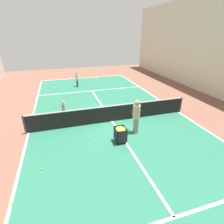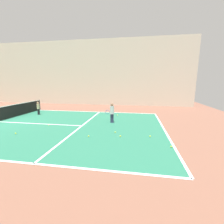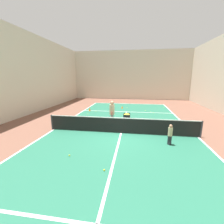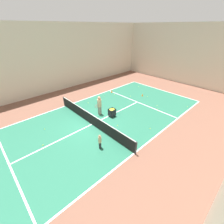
# 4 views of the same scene
# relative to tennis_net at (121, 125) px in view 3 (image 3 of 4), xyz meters

# --- Properties ---
(ground_plane) EXTENTS (35.40, 35.40, 0.00)m
(ground_plane) POSITION_rel_tennis_net_xyz_m (0.00, 0.00, -0.52)
(ground_plane) COLOR brown
(court_playing_area) EXTENTS (9.12, 22.33, 0.00)m
(court_playing_area) POSITION_rel_tennis_net_xyz_m (0.00, 0.00, -0.52)
(court_playing_area) COLOR #23664C
(court_playing_area) RESTS_ON ground
(line_baseline_far) EXTENTS (9.12, 0.10, 0.00)m
(line_baseline_far) POSITION_rel_tennis_net_xyz_m (0.00, 11.17, -0.52)
(line_baseline_far) COLOR white
(line_baseline_far) RESTS_ON ground
(line_sideline_left) EXTENTS (0.10, 22.33, 0.00)m
(line_sideline_left) POSITION_rel_tennis_net_xyz_m (-4.56, 0.00, -0.52)
(line_sideline_left) COLOR white
(line_sideline_left) RESTS_ON ground
(line_sideline_right) EXTENTS (0.10, 22.33, 0.00)m
(line_sideline_right) POSITION_rel_tennis_net_xyz_m (4.56, 0.00, -0.52)
(line_sideline_right) COLOR white
(line_sideline_right) RESTS_ON ground
(line_service_far) EXTENTS (9.12, 0.10, 0.00)m
(line_service_far) POSITION_rel_tennis_net_xyz_m (0.00, 6.14, -0.52)
(line_service_far) COLOR white
(line_service_far) RESTS_ON ground
(line_centre_service) EXTENTS (0.10, 12.28, 0.00)m
(line_centre_service) POSITION_rel_tennis_net_xyz_m (0.00, 0.00, -0.52)
(line_centre_service) COLOR white
(line_centre_service) RESTS_ON ground
(hall_enclosure_far) EXTENTS (18.19, 0.15, 7.61)m
(hall_enclosure_far) POSITION_rel_tennis_net_xyz_m (0.00, 15.77, 3.28)
(hall_enclosure_far) COLOR beige
(hall_enclosure_far) RESTS_ON ground
(tennis_net) EXTENTS (9.42, 0.10, 1.01)m
(tennis_net) POSITION_rel_tennis_net_xyz_m (0.00, 0.00, 0.00)
(tennis_net) COLOR #2D2D33
(tennis_net) RESTS_ON ground
(coach_at_net) EXTENTS (0.37, 0.69, 1.81)m
(coach_at_net) POSITION_rel_tennis_net_xyz_m (-0.82, 1.54, 0.52)
(coach_at_net) COLOR gray
(coach_at_net) RESTS_ON ground
(child_midcourt) EXTENTS (0.30, 0.30, 1.11)m
(child_midcourt) POSITION_rel_tennis_net_xyz_m (2.65, -1.28, 0.11)
(child_midcourt) COLOR black
(child_midcourt) RESTS_ON ground
(ball_cart) EXTENTS (0.50, 0.58, 0.77)m
(ball_cart) POSITION_rel_tennis_net_xyz_m (0.23, 2.12, 0.01)
(ball_cart) COLOR black
(ball_cart) RESTS_ON ground
(training_cone_0) EXTENTS (0.23, 0.23, 0.34)m
(training_cone_0) POSITION_rel_tennis_net_xyz_m (-3.89, 5.99, -0.35)
(training_cone_0) COLOR orange
(training_cone_0) RESTS_ON ground
(training_cone_1) EXTENTS (0.20, 0.20, 0.31)m
(training_cone_1) POSITION_rel_tennis_net_xyz_m (-0.61, 7.84, -0.37)
(training_cone_1) COLOR orange
(training_cone_1) RESTS_ON ground
(tennis_ball_1) EXTENTS (0.07, 0.07, 0.07)m
(tennis_ball_1) POSITION_rel_tennis_net_xyz_m (1.93, 6.93, -0.49)
(tennis_ball_1) COLOR yellow
(tennis_ball_1) RESTS_ON ground
(tennis_ball_4) EXTENTS (0.07, 0.07, 0.07)m
(tennis_ball_4) POSITION_rel_tennis_net_xyz_m (3.73, 3.02, -0.49)
(tennis_ball_4) COLOR yellow
(tennis_ball_4) RESTS_ON ground
(tennis_ball_5) EXTENTS (0.07, 0.07, 0.07)m
(tennis_ball_5) POSITION_rel_tennis_net_xyz_m (4.19, 8.99, -0.49)
(tennis_ball_5) COLOR yellow
(tennis_ball_5) RESTS_ON ground
(tennis_ball_6) EXTENTS (0.07, 0.07, 0.07)m
(tennis_ball_6) POSITION_rel_tennis_net_xyz_m (-2.78, 9.98, -0.49)
(tennis_ball_6) COLOR yellow
(tennis_ball_6) RESTS_ON ground
(tennis_ball_7) EXTENTS (0.07, 0.07, 0.07)m
(tennis_ball_7) POSITION_rel_tennis_net_xyz_m (-3.62, 4.49, -0.49)
(tennis_ball_7) COLOR yellow
(tennis_ball_7) RESTS_ON ground
(tennis_ball_8) EXTENTS (0.07, 0.07, 0.07)m
(tennis_ball_8) POSITION_rel_tennis_net_xyz_m (2.69, 6.00, -0.49)
(tennis_ball_8) COLOR yellow
(tennis_ball_8) RESTS_ON ground
(tennis_ball_9) EXTENTS (0.07, 0.07, 0.07)m
(tennis_ball_9) POSITION_rel_tennis_net_xyz_m (-2.02, -3.19, -0.49)
(tennis_ball_9) COLOR yellow
(tennis_ball_9) RESTS_ON ground
(tennis_ball_11) EXTENTS (0.07, 0.07, 0.07)m
(tennis_ball_11) POSITION_rel_tennis_net_xyz_m (2.40, 6.32, -0.49)
(tennis_ball_11) COLOR yellow
(tennis_ball_11) RESTS_ON ground
(tennis_ball_12) EXTENTS (0.07, 0.07, 0.07)m
(tennis_ball_12) POSITION_rel_tennis_net_xyz_m (-3.11, 5.66, -0.49)
(tennis_ball_12) COLOR yellow
(tennis_ball_12) RESTS_ON ground
(tennis_ball_13) EXTENTS (0.07, 0.07, 0.07)m
(tennis_ball_13) POSITION_rel_tennis_net_xyz_m (-1.49, 6.70, -0.49)
(tennis_ball_13) COLOR yellow
(tennis_ball_13) RESTS_ON ground
(tennis_ball_14) EXTENTS (0.07, 0.07, 0.07)m
(tennis_ball_14) POSITION_rel_tennis_net_xyz_m (-0.05, 8.13, -0.49)
(tennis_ball_14) COLOR yellow
(tennis_ball_14) RESTS_ON ground
(tennis_ball_15) EXTENTS (0.07, 0.07, 0.07)m
(tennis_ball_15) POSITION_rel_tennis_net_xyz_m (4.53, 4.35, -0.49)
(tennis_ball_15) COLOR yellow
(tennis_ball_15) RESTS_ON ground
(tennis_ball_16) EXTENTS (0.07, 0.07, 0.07)m
(tennis_ball_16) POSITION_rel_tennis_net_xyz_m (1.64, 1.39, -0.49)
(tennis_ball_16) COLOR yellow
(tennis_ball_16) RESTS_ON ground
(tennis_ball_17) EXTENTS (0.07, 0.07, 0.07)m
(tennis_ball_17) POSITION_rel_tennis_net_xyz_m (-3.45, 2.08, -0.49)
(tennis_ball_17) COLOR yellow
(tennis_ball_17) RESTS_ON ground
(tennis_ball_20) EXTENTS (0.07, 0.07, 0.07)m
(tennis_ball_20) POSITION_rel_tennis_net_xyz_m (-0.26, -4.01, -0.49)
(tennis_ball_20) COLOR yellow
(tennis_ball_20) RESTS_ON ground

